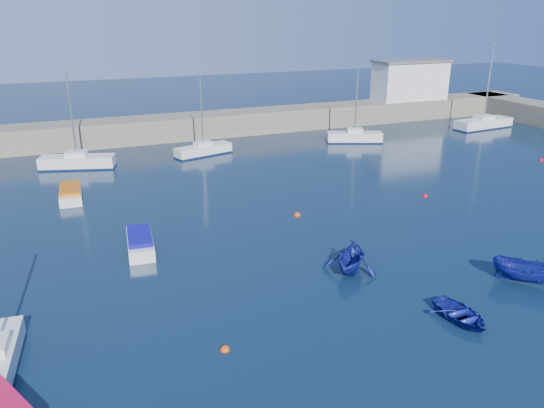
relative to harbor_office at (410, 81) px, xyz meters
name	(u,v)px	position (x,y,z in m)	size (l,w,h in m)	color
ground	(475,348)	(-30.00, -46.00, -5.10)	(220.00, 220.00, 0.00)	#0C1F36
back_wall	(197,125)	(-30.00, 0.00, -3.80)	(96.00, 4.50, 2.60)	#706955
harbor_office	(410,81)	(0.00, 0.00, 0.00)	(10.00, 4.00, 5.00)	silver
sailboat_5	(77,161)	(-44.11, -9.04, -4.45)	(7.06, 3.79, 8.99)	silver
sailboat_6	(203,150)	(-31.82, -8.89, -4.53)	(6.26, 3.26, 7.95)	silver
sailboat_7	(354,137)	(-14.41, -9.86, -4.46)	(6.32, 3.97, 8.20)	silver
sailboat_8	(483,123)	(4.79, -9.42, -4.44)	(8.35, 3.08, 10.58)	silver
motorboat_1	(140,242)	(-41.76, -29.93, -4.61)	(1.96, 4.44, 1.05)	silver
motorboat_2	(71,193)	(-45.20, -18.01, -4.65)	(1.88, 4.74, 0.96)	silver
dinghy_center	(460,314)	(-29.07, -43.97, -4.77)	(2.28, 3.19, 0.66)	navy
dinghy_left	(351,257)	(-31.25, -37.51, -4.18)	(3.00, 3.48, 1.83)	navy
dinghy_right	(528,272)	(-23.20, -42.42, -4.40)	(1.35, 3.60, 1.39)	navy
buoy_0	(225,350)	(-40.15, -41.92, -5.10)	(0.43, 0.43, 0.43)	#D6430B
buoy_1	(425,196)	(-19.03, -28.46, -5.10)	(0.44, 0.44, 0.44)	red
buoy_3	(297,215)	(-30.28, -28.35, -5.10)	(0.48, 0.48, 0.48)	#D6430B
buoy_4	(541,161)	(-1.39, -23.96, -5.10)	(0.45, 0.45, 0.45)	red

